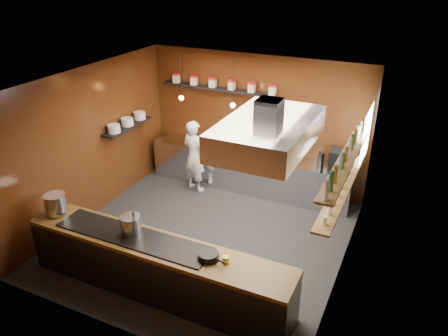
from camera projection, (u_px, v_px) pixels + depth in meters
The scene contains 26 objects.
floor at pixel (205, 238), 8.27m from camera, with size 5.00×5.00×0.00m, color black.
back_wall at pixel (256, 123), 9.65m from camera, with size 5.00×5.00×0.00m, color #3C150B.
left_wall at pixel (90, 143), 8.57m from camera, with size 5.00×5.00×0.00m, color #3C150B.
right_wall at pixel (348, 197), 6.66m from camera, with size 5.00×5.00×0.00m, color brown.
ceiling at pixel (201, 82), 6.96m from camera, with size 5.00×5.00×0.00m, color silver.
window_pane at pixel (366, 135), 7.88m from camera, with size 1.00×1.00×0.00m, color white.
prep_counter at pixel (249, 171), 9.84m from camera, with size 4.60×0.65×0.90m, color silver.
pass_counter at pixel (156, 267), 6.76m from camera, with size 4.40×0.72×0.94m.
tin_shelf at pixel (216, 88), 9.57m from camera, with size 2.60×0.26×0.04m, color black.
plate_shelf at pixel (128, 126), 9.30m from camera, with size 0.30×1.40×0.04m, color black.
bottle_shelf_upper at pixel (345, 163), 6.78m from camera, with size 0.26×2.80×0.04m, color brown.
bottle_shelf_lower at pixel (341, 189), 6.98m from camera, with size 0.26×2.80×0.04m, color brown.
extractor_hood at pixel (268, 132), 6.35m from camera, with size 1.20×2.00×0.72m.
pendant_left at pixel (181, 96), 9.25m from camera, with size 0.10×0.10×0.95m.
pendant_right at pixel (233, 103), 8.79m from camera, with size 0.10×0.10×0.95m.
storage_tins at pixel (222, 83), 9.46m from camera, with size 2.43×0.13×0.22m.
plate_stacks at pixel (127, 122), 9.26m from camera, with size 0.26×1.16×0.16m.
bottles at pixel (346, 155), 6.72m from camera, with size 0.06×2.66×0.24m.
wine_glasses at pixel (342, 185), 6.95m from camera, with size 0.07×2.37×0.13m.
stockpot_large at pixel (56, 204), 7.24m from camera, with size 0.35×0.35×0.34m, color silver.
stockpot_small at pixel (131, 225), 6.71m from camera, with size 0.32×0.32×0.30m, color #B7BABE.
utensil_crock at pixel (135, 229), 6.71m from camera, with size 0.14×0.14×0.18m, color silver.
frying_pan at pixel (208, 255), 6.21m from camera, with size 0.48×0.32×0.08m.
butter_jar at pixel (226, 259), 6.15m from camera, with size 0.10×0.10×0.09m, color gold.
espresso_machine at pixel (341, 160), 8.75m from camera, with size 0.45×0.42×0.45m, color black.
chef at pixel (194, 156), 9.67m from camera, with size 0.60×0.39×1.65m, color white.
Camera 1 is at (3.25, -6.05, 4.81)m, focal length 35.00 mm.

